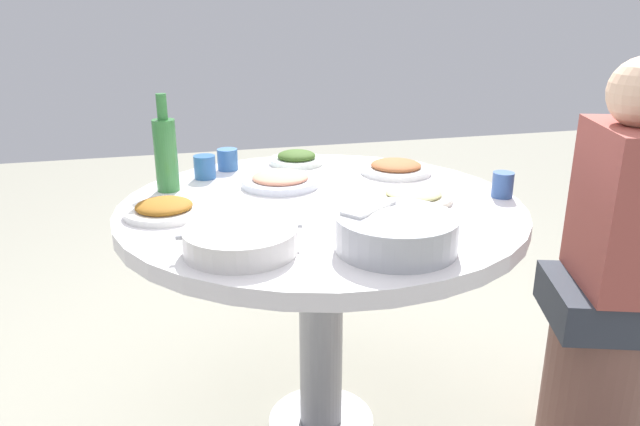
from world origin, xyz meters
The scene contains 15 objects.
ground centered at (0.00, 0.00, 0.00)m, with size 8.00×8.00×0.00m, color gray.
round_dining_table centered at (0.00, 0.00, 0.65)m, with size 1.15×1.15×0.77m.
rice_bowl centered at (0.08, -0.38, 0.81)m, with size 0.28×0.28×0.09m.
soup_bowl centered at (-0.27, -0.30, 0.80)m, with size 0.29×0.26×0.06m.
dish_shrimp centered at (-0.08, 0.19, 0.79)m, with size 0.24×0.24×0.04m.
dish_greens centered at (0.03, 0.45, 0.79)m, with size 0.19×0.19×0.05m.
dish_noodles centered at (0.26, -0.05, 0.79)m, with size 0.22×0.22×0.04m.
dish_stirfry centered at (-0.43, 0.00, 0.79)m, with size 0.21×0.21×0.04m.
dish_tofu_braise centered at (0.32, 0.25, 0.79)m, with size 0.24×0.24×0.04m.
green_bottle centered at (-0.42, 0.23, 0.89)m, with size 0.07×0.07×0.29m.
tea_cup_near centered at (-0.22, 0.42, 0.81)m, with size 0.07×0.07×0.07m, color #315F9A.
tea_cup_far centered at (0.53, -0.08, 0.81)m, with size 0.06×0.06×0.07m, color #345698.
tea_cup_side centered at (-0.30, 0.34, 0.81)m, with size 0.07×0.07×0.07m, color #2C5C9C.
stool_for_diner_left centered at (0.79, -0.28, 0.21)m, with size 0.30×0.30×0.43m, color brown.
diner_left centered at (0.79, -0.28, 0.74)m, with size 0.43×0.41×0.76m.
Camera 1 is at (-0.42, -1.59, 1.31)m, focal length 33.95 mm.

